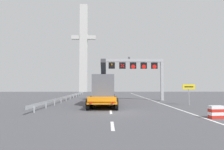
% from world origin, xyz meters
% --- Properties ---
extents(ground, '(112.00, 112.00, 0.00)m').
position_xyz_m(ground, '(0.00, 0.00, 0.00)').
color(ground, '#4C4C51').
extents(lane_markings, '(0.20, 68.86, 0.01)m').
position_xyz_m(lane_markings, '(-0.46, 27.13, 0.01)').
color(lane_markings, silver).
rests_on(lane_markings, ground).
extents(edge_line_right, '(0.20, 63.00, 0.01)m').
position_xyz_m(edge_line_right, '(6.20, 12.00, 0.01)').
color(edge_line_right, silver).
rests_on(edge_line_right, ground).
extents(overhead_lane_gantry, '(9.60, 0.90, 6.76)m').
position_xyz_m(overhead_lane_gantry, '(4.34, 12.77, 5.15)').
color(overhead_lane_gantry, '#9EA0A5').
rests_on(overhead_lane_gantry, ground).
extents(heavy_haul_truck_orange, '(3.05, 14.07, 5.30)m').
position_xyz_m(heavy_haul_truck_orange, '(-1.21, 8.55, 1.99)').
color(heavy_haul_truck_orange, orange).
rests_on(heavy_haul_truck_orange, ground).
extents(exit_sign_yellow, '(1.47, 0.15, 2.47)m').
position_xyz_m(exit_sign_yellow, '(8.87, 5.66, 1.88)').
color(exit_sign_yellow, '#9EA0A5').
rests_on(exit_sign_yellow, ground).
extents(crash_barrier_striped, '(1.05, 0.61, 0.90)m').
position_xyz_m(crash_barrier_striped, '(7.02, -3.54, 0.45)').
color(crash_barrier_striped, red).
rests_on(crash_barrier_striped, ground).
extents(guardrail_left, '(0.13, 35.75, 0.76)m').
position_xyz_m(guardrail_left, '(-7.10, 15.87, 0.56)').
color(guardrail_left, '#999EA3').
rests_on(guardrail_left, ground).
extents(bridge_pylon_distant, '(9.00, 2.00, 32.66)m').
position_xyz_m(bridge_pylon_distant, '(-9.79, 55.69, 16.72)').
color(bridge_pylon_distant, '#B7B7B2').
rests_on(bridge_pylon_distant, ground).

